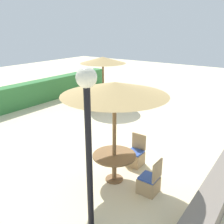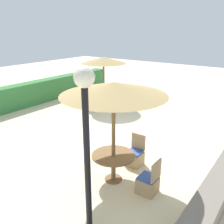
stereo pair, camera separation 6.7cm
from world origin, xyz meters
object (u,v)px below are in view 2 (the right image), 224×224
Objects in this scene: patio_chair_front_left_east at (135,157)px; patio_chair_front_left_south at (148,183)px; round_table_back_right at (104,94)px; round_table_front_left at (113,160)px; parasol_back_right at (103,60)px; patio_chair_back_right_east at (115,96)px; patio_chair_back_right_south at (119,103)px; patio_chair_back_right_west at (92,105)px; parasol_front_left at (114,89)px; patio_chair_back_right_north at (89,97)px; lamp_post at (86,122)px.

patio_chair_front_left_south is (-0.96, -0.97, 0.00)m from patio_chair_front_left_east.
patio_chair_front_left_east is 0.84× the size of round_table_back_right.
round_table_front_left is at bearing -140.00° from round_table_back_right.
patio_chair_back_right_east is (1.04, 0.01, -2.08)m from parasol_back_right.
parasol_back_right reaches higher than round_table_front_left.
patio_chair_front_left_east is 5.53m from patio_chair_back_right_south.
patio_chair_back_right_south is at bearing 132.68° from patio_chair_back_right_east.
patio_chair_front_left_south is at bearing -86.94° from round_table_front_left.
patio_chair_back_right_south is 1.38m from patio_chair_back_right_west.
parasol_back_right is (5.32, 4.46, -0.18)m from parasol_front_left.
patio_chair_back_right_north reaches higher than round_table_front_left.
patio_chair_back_right_north reaches higher than round_table_back_right.
patio_chair_front_left_east is at bearing 12.12° from lamp_post.
parasol_back_right is (7.03, 5.10, -0.01)m from lamp_post.
patio_chair_front_left_east is at bearing -133.64° from parasol_back_right.
parasol_front_left is 2.90× the size of patio_chair_back_right_west.
patio_chair_front_left_east is 5.54m from patio_chair_back_right_west.
patio_chair_back_right_north is at bearing 136.29° from patio_chair_back_right_west.
patio_chair_back_right_west is (4.27, 4.43, -2.26)m from parasol_front_left.
parasol_back_right is 2.27× the size of round_table_back_right.
patio_chair_back_right_south is 1.00× the size of patio_chair_back_right_east.
parasol_front_left is 2.90× the size of patio_chair_back_right_north.
patio_chair_back_right_east is at bearing 35.16° from round_table_front_left.
patio_chair_back_right_west is 1.45m from patio_chair_back_right_north.
patio_chair_front_left_south is 6.89m from patio_chair_back_right_west.
lamp_post is 3.49m from patio_chair_front_left_east.
patio_chair_front_left_south reaches higher than round_table_front_left.
patio_chair_back_right_west is at bearing -36.05° from patio_chair_front_left_east.
patio_chair_front_left_south reaches higher than round_table_back_right.
patio_chair_back_right_east is at bearing 91.30° from patio_chair_back_right_west.
round_table_back_right is at bearing 90.73° from patio_chair_back_right_east.
lamp_post is 2.77m from patio_chair_front_left_south.
lamp_post reaches higher than parasol_front_left.
parasol_front_left is 2.48m from patio_chair_front_left_south.
patio_chair_front_left_south is 1.00× the size of patio_chair_back_right_south.
patio_chair_front_left_east is 7.00m from patio_chair_back_right_east.
patio_chair_back_right_north is (-0.04, 1.01, -0.31)m from round_table_back_right.
lamp_post is 3.57× the size of patio_chair_back_right_north.
patio_chair_back_right_south is 1.00× the size of patio_chair_back_right_north.
patio_chair_front_left_east is 6.25m from round_table_back_right.
round_table_front_left is 1.08m from patio_chair_front_left_south.
parasol_back_right is at bearing -43.64° from patio_chair_front_left_east.
patio_chair_back_right_north is at bearing 47.16° from patio_chair_back_right_east.
patio_chair_back_right_south is (-0.05, -0.98, -0.31)m from round_table_back_right.
patio_chair_back_right_east is at bearing 35.16° from parasol_front_left.
patio_chair_front_left_south is 7.88m from parasol_back_right.
patio_chair_front_left_east is 1.00× the size of patio_chair_back_right_west.
round_table_front_left is 1.23× the size of patio_chair_front_left_east.
lamp_post is at bearing -159.62° from round_table_front_left.
patio_chair_back_right_south is at bearing -50.35° from patio_chair_front_left_east.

